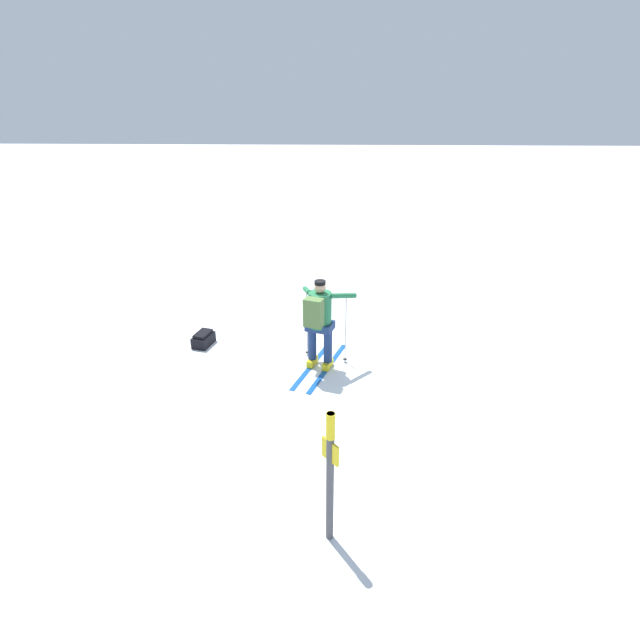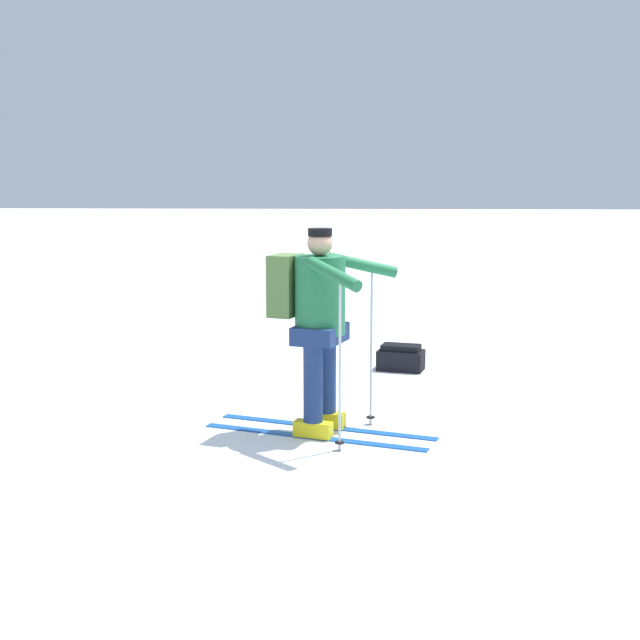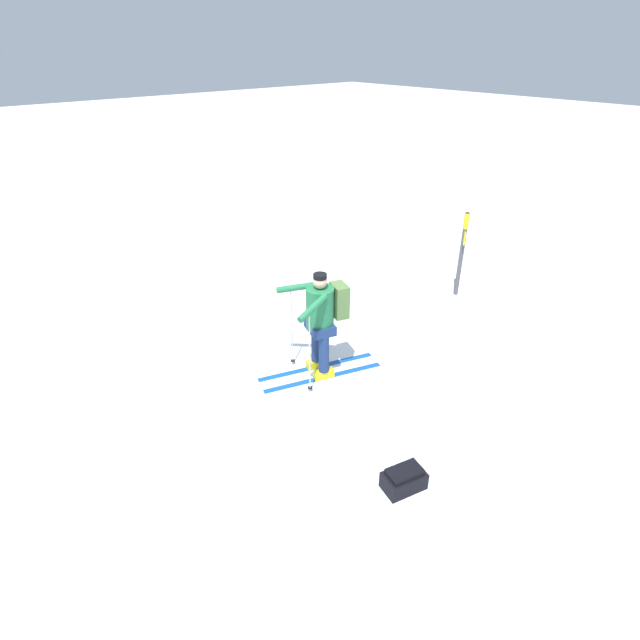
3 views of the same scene
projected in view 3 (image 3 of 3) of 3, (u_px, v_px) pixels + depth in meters
name	position (u px, v px, depth m)	size (l,w,h in m)	color
ground_plane	(301.00, 396.00, 6.98)	(80.00, 80.00, 0.00)	white
skier	(322.00, 317.00, 7.02)	(1.11, 1.86, 1.62)	#144C9E
dropped_backpack	(404.00, 479.00, 5.51)	(0.39, 0.52, 0.27)	black
trail_marker	(462.00, 248.00, 9.29)	(0.18, 0.20, 1.63)	#4C4C51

